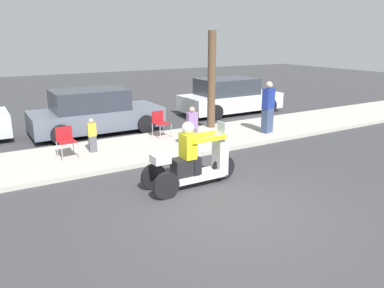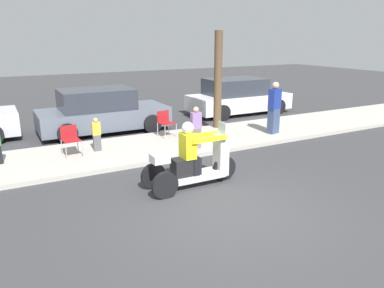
{
  "view_description": "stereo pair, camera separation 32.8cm",
  "coord_description": "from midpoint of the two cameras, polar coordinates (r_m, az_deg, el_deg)",
  "views": [
    {
      "loc": [
        -4.06,
        -5.34,
        3.26
      ],
      "look_at": [
        -0.06,
        1.44,
        1.0
      ],
      "focal_mm": 35.0,
      "sensor_mm": 36.0,
      "label": 1
    },
    {
      "loc": [
        -3.78,
        -5.5,
        3.26
      ],
      "look_at": [
        -0.06,
        1.44,
        1.0
      ],
      "focal_mm": 35.0,
      "sensor_mm": 36.0,
      "label": 2
    }
  ],
  "objects": [
    {
      "name": "ground_plane",
      "position": [
        7.44,
        7.02,
        -10.06
      ],
      "size": [
        60.0,
        60.0,
        0.0
      ],
      "primitive_type": "plane",
      "color": "#38383A"
    },
    {
      "name": "sidewalk_strip",
      "position": [
        11.22,
        -6.54,
        -0.62
      ],
      "size": [
        28.0,
        2.8,
        0.12
      ],
      "color": "#B2ADA3",
      "rests_on": "ground"
    },
    {
      "name": "motorcycle_trike",
      "position": [
        8.33,
        1.17,
        -2.99
      ],
      "size": [
        2.24,
        0.72,
        1.51
      ],
      "color": "black",
      "rests_on": "ground"
    },
    {
      "name": "spectator_end_of_line",
      "position": [
        10.87,
        -13.5,
        1.35
      ],
      "size": [
        0.24,
        0.15,
        0.96
      ],
      "color": "#515156",
      "rests_on": "sidewalk_strip"
    },
    {
      "name": "spectator_by_tree",
      "position": [
        10.78,
        1.47,
        2.37
      ],
      "size": [
        0.3,
        0.19,
        1.23
      ],
      "color": "#726656",
      "rests_on": "sidewalk_strip"
    },
    {
      "name": "spectator_with_child",
      "position": [
        12.8,
        13.14,
        5.23
      ],
      "size": [
        0.46,
        0.34,
        1.72
      ],
      "color": "#38476B",
      "rests_on": "sidewalk_strip"
    },
    {
      "name": "folding_chair_curbside",
      "position": [
        10.62,
        -17.23,
        0.95
      ],
      "size": [
        0.5,
        0.5,
        0.82
      ],
      "color": "#A5A8AD",
      "rests_on": "sidewalk_strip"
    },
    {
      "name": "folding_chair_set_back",
      "position": [
        12.19,
        -3.35,
        3.54
      ],
      "size": [
        0.53,
        0.53,
        0.82
      ],
      "color": "#A5A8AD",
      "rests_on": "sidewalk_strip"
    },
    {
      "name": "parked_car_lot_far",
      "position": [
        13.51,
        -12.95,
        4.8
      ],
      "size": [
        4.43,
        2.11,
        1.53
      ],
      "color": "slate",
      "rests_on": "ground"
    },
    {
      "name": "parked_car_lot_left",
      "position": [
        16.59,
        7.53,
        7.1
      ],
      "size": [
        4.44,
        2.11,
        1.53
      ],
      "color": "silver",
      "rests_on": "ground"
    },
    {
      "name": "tree_trunk",
      "position": [
        13.25,
        4.69,
        9.65
      ],
      "size": [
        0.28,
        0.28,
        3.35
      ],
      "color": "brown",
      "rests_on": "sidewalk_strip"
    }
  ]
}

